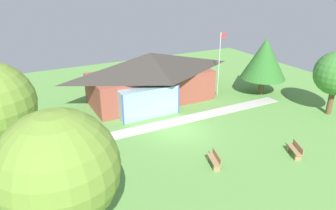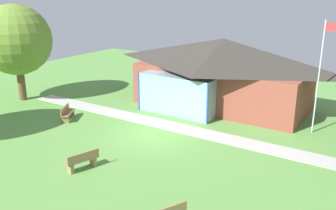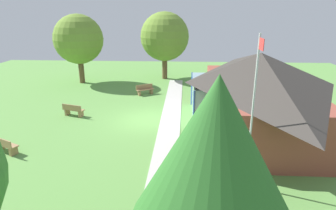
{
  "view_description": "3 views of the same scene",
  "coord_description": "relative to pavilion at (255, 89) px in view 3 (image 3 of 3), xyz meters",
  "views": [
    {
      "loc": [
        -10.61,
        -17.94,
        10.78
      ],
      "look_at": [
        0.02,
        2.07,
        1.38
      ],
      "focal_mm": 33.11,
      "sensor_mm": 36.0,
      "label": 1
    },
    {
      "loc": [
        10.55,
        -15.25,
        7.62
      ],
      "look_at": [
        -0.02,
        1.3,
        1.38
      ],
      "focal_mm": 39.29,
      "sensor_mm": 36.0,
      "label": 2
    },
    {
      "loc": [
        17.42,
        2.42,
        6.93
      ],
      "look_at": [
        0.43,
        1.49,
        1.21
      ],
      "focal_mm": 30.82,
      "sensor_mm": 36.0,
      "label": 3
    }
  ],
  "objects": [
    {
      "name": "ground_plane",
      "position": [
        -0.65,
        -6.66,
        -2.36
      ],
      "size": [
        44.0,
        44.0,
        0.0
      ],
      "primitive_type": "plane",
      "color": "#609947"
    },
    {
      "name": "pavilion",
      "position": [
        0.0,
        0.0,
        0.0
      ],
      "size": [
        12.0,
        6.87,
        4.55
      ],
      "color": "brown",
      "rests_on": "ground_plane"
    },
    {
      "name": "footpath",
      "position": [
        -0.65,
        -5.03,
        -2.35
      ],
      "size": [
        22.13,
        1.43,
        0.03
      ],
      "primitive_type": "cube",
      "rotation": [
        0.0,
        0.0,
        -0.01
      ],
      "color": "#BCB7B2",
      "rests_on": "ground_plane"
    },
    {
      "name": "flagpole",
      "position": [
        6.45,
        -1.62,
        1.0
      ],
      "size": [
        0.64,
        0.08,
        6.13
      ],
      "color": "silver",
      "rests_on": "ground_plane"
    },
    {
      "name": "bench_front_right",
      "position": [
        4.19,
        -13.13,
        -1.96
      ],
      "size": [
        1.05,
        1.54,
        0.84
      ],
      "rotation": [
        0.0,
        0.0,
        1.12
      ],
      "color": "#9E7A51",
      "rests_on": "ground_plane"
    },
    {
      "name": "bench_front_center",
      "position": [
        -1.14,
        -11.62,
        -1.96
      ],
      "size": [
        0.87,
        1.56,
        0.84
      ],
      "rotation": [
        0.0,
        0.0,
        1.27
      ],
      "color": "#9E7A51",
      "rests_on": "ground_plane"
    },
    {
      "name": "bench_mid_left",
      "position": [
        -6.56,
        -7.47,
        -1.96
      ],
      "size": [
        1.14,
        1.51,
        0.84
      ],
      "rotation": [
        0.0,
        0.0,
        5.25
      ],
      "color": "olive",
      "rests_on": "ground_plane"
    },
    {
      "name": "tree_west_hedge",
      "position": [
        -12.5,
        -6.18,
        1.89
      ],
      "size": [
        4.83,
        4.83,
        6.68
      ],
      "color": "brown",
      "rests_on": "ground_plane"
    },
    {
      "name": "tree_east_hedge",
      "position": [
        10.39,
        -3.42,
        1.24
      ],
      "size": [
        4.28,
        4.28,
        5.54
      ],
      "color": "brown",
      "rests_on": "ground_plane"
    },
    {
      "name": "tree_lawn_corner",
      "position": [
        -10.3,
        -14.15,
        1.81
      ],
      "size": [
        4.61,
        4.61,
        6.5
      ],
      "color": "brown",
      "rests_on": "ground_plane"
    }
  ]
}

